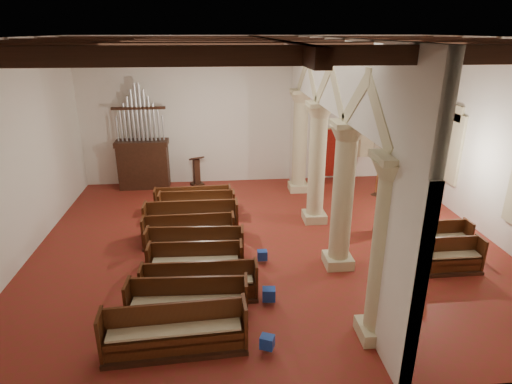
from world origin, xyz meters
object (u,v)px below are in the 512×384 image
(pipe_organ, at_px, (143,155))
(processional_banner, at_px, (377,176))
(lectern, at_px, (197,173))
(nave_pew_0, at_px, (175,337))
(aisle_pew_0, at_px, (451,260))

(pipe_organ, relative_size, processional_banner, 1.77)
(pipe_organ, relative_size, lectern, 3.33)
(processional_banner, bearing_deg, lectern, 161.38)
(nave_pew_0, relative_size, aisle_pew_0, 1.83)
(nave_pew_0, height_order, aisle_pew_0, nave_pew_0)
(pipe_organ, bearing_deg, aisle_pew_0, -39.26)
(aisle_pew_0, bearing_deg, nave_pew_0, -161.34)
(processional_banner, bearing_deg, aisle_pew_0, -94.71)
(pipe_organ, bearing_deg, lectern, -0.88)
(lectern, height_order, processional_banner, processional_banner)
(pipe_organ, height_order, lectern, pipe_organ)
(lectern, bearing_deg, processional_banner, -37.58)
(lectern, height_order, aisle_pew_0, lectern)
(aisle_pew_0, bearing_deg, pipe_organ, 140.43)
(pipe_organ, height_order, aisle_pew_0, pipe_organ)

